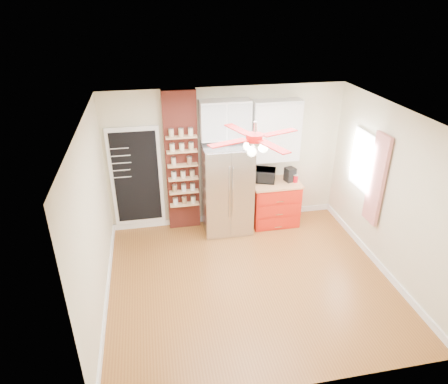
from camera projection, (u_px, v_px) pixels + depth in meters
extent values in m
plane|color=brown|center=(250.00, 280.00, 6.47)|extent=(4.50, 4.50, 0.00)
plane|color=white|center=(255.00, 118.00, 5.26)|extent=(4.50, 4.50, 0.00)
cube|color=beige|center=(226.00, 158.00, 7.62)|extent=(4.50, 0.02, 2.70)
cube|color=beige|center=(301.00, 300.00, 4.11)|extent=(4.50, 0.02, 2.70)
cube|color=beige|center=(94.00, 223.00, 5.48)|extent=(0.02, 4.00, 2.70)
cube|color=beige|center=(391.00, 194.00, 6.24)|extent=(0.02, 4.00, 2.70)
cube|color=white|center=(137.00, 177.00, 7.42)|extent=(0.95, 0.04, 1.95)
cube|color=black|center=(137.00, 178.00, 7.39)|extent=(0.82, 0.02, 1.78)
cube|color=maroon|center=(182.00, 163.00, 7.40)|extent=(0.60, 0.16, 2.70)
cube|color=silver|center=(227.00, 189.00, 7.50)|extent=(0.90, 0.70, 1.75)
cube|color=white|center=(225.00, 120.00, 7.10)|extent=(0.90, 0.35, 0.70)
cube|color=red|center=(274.00, 204.00, 7.91)|extent=(0.90, 0.60, 0.86)
cube|color=tan|center=(276.00, 183.00, 7.70)|extent=(0.94, 0.64, 0.04)
cube|color=white|center=(276.00, 131.00, 7.41)|extent=(0.90, 0.30, 1.15)
cube|color=white|center=(364.00, 161.00, 6.94)|extent=(0.04, 0.75, 1.05)
cube|color=red|center=(377.00, 180.00, 6.49)|extent=(0.06, 0.40, 1.55)
cylinder|color=silver|center=(255.00, 129.00, 5.32)|extent=(0.05, 0.05, 0.20)
cylinder|color=#940A09|center=(255.00, 137.00, 5.38)|extent=(0.24, 0.24, 0.10)
sphere|color=white|center=(254.00, 149.00, 5.45)|extent=(0.13, 0.13, 0.13)
imported|color=black|center=(263.00, 175.00, 7.68)|extent=(0.54, 0.45, 0.25)
cube|color=black|center=(290.00, 175.00, 7.68)|extent=(0.22, 0.22, 0.27)
cylinder|color=#A70915|center=(296.00, 179.00, 7.66)|extent=(0.10, 0.10, 0.14)
cylinder|color=#BB0A31|center=(293.00, 176.00, 7.76)|extent=(0.11, 0.11, 0.14)
cylinder|color=beige|center=(174.00, 161.00, 7.22)|extent=(0.11, 0.11, 0.13)
cylinder|color=#93674B|center=(190.00, 161.00, 7.25)|extent=(0.10, 0.10, 0.13)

